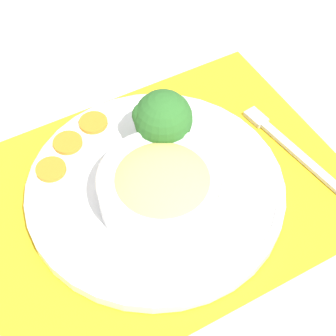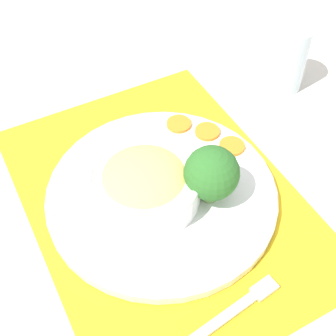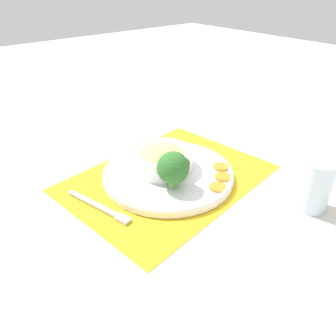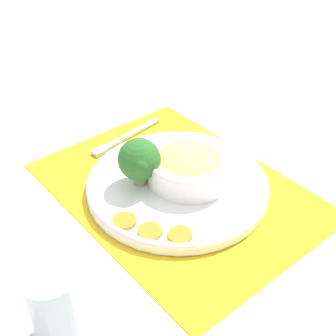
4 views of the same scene
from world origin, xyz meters
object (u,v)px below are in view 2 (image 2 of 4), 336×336
bowl (145,185)px  fork (229,314)px  broccoli_floret (212,173)px  water_glass (287,61)px

bowl → fork: size_ratio=0.86×
broccoli_floret → fork: bearing=-15.9°
bowl → water_glass: water_glass is taller
bowl → fork: (0.19, 0.04, -0.04)m
bowl → water_glass: (-0.17, 0.32, 0.00)m
fork → broccoli_floret: bearing=149.9°
water_glass → fork: bearing=-38.1°
water_glass → fork: (0.36, -0.28, -0.05)m
broccoli_floret → water_glass: bearing=130.2°
bowl → fork: 0.20m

